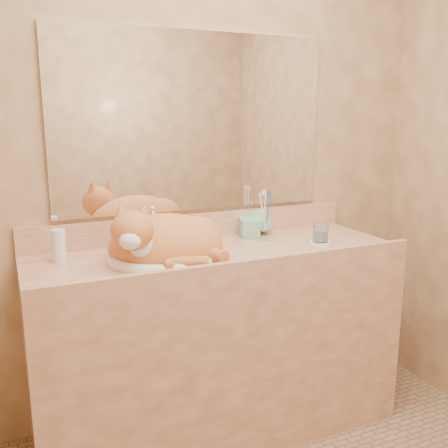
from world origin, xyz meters
name	(u,v)px	position (x,y,z in m)	size (l,w,h in m)	color
wall_back	(194,153)	(0.00, 1.00, 1.25)	(2.40, 0.02, 2.50)	#8D6340
vanity_counter	(218,342)	(0.00, 0.72, 0.42)	(1.60, 0.55, 0.85)	#A36649
mirror	(195,123)	(0.00, 0.99, 1.39)	(1.30, 0.02, 0.80)	white
sink_basin	(167,241)	(-0.23, 0.70, 0.92)	(0.48, 0.40, 0.15)	white
faucet	(154,229)	(-0.23, 0.89, 0.93)	(0.04, 0.12, 0.17)	white
cat	(163,239)	(-0.25, 0.70, 0.93)	(0.47, 0.39, 0.26)	#BB622B
soap_dispenser	(252,219)	(0.23, 0.86, 0.95)	(0.09, 0.09, 0.19)	#7CC69D
toothbrush_cup	(265,225)	(0.32, 0.88, 0.90)	(0.12, 0.12, 0.11)	#7CC69D
toothbrushes	(265,209)	(0.32, 0.88, 0.98)	(0.04, 0.04, 0.23)	white
saucer	(320,243)	(0.48, 0.65, 0.85)	(0.10, 0.10, 0.01)	white
water_glass	(321,233)	(0.48, 0.65, 0.90)	(0.07, 0.07, 0.08)	silver
lotion_bottle	(59,246)	(-0.64, 0.84, 0.92)	(0.05, 0.05, 0.13)	white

